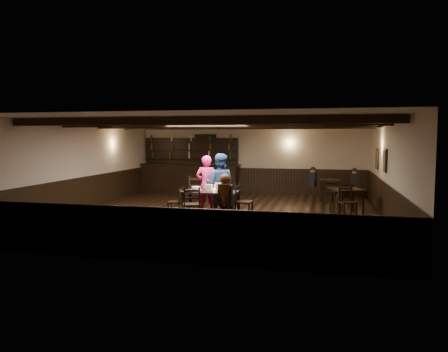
% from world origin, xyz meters
% --- Properties ---
extents(ground, '(10.00, 10.00, 0.00)m').
position_xyz_m(ground, '(0.00, 0.00, 0.00)').
color(ground, black).
rests_on(ground, ground).
extents(room_shell, '(9.02, 10.02, 2.71)m').
position_xyz_m(room_shell, '(0.01, 0.04, 1.75)').
color(room_shell, beige).
rests_on(room_shell, ground).
extents(dining_table, '(1.57, 0.84, 0.75)m').
position_xyz_m(dining_table, '(-0.21, -0.62, 0.67)').
color(dining_table, black).
rests_on(dining_table, ground).
extents(chair_near_left, '(0.57, 0.56, 0.96)m').
position_xyz_m(chair_near_left, '(-0.49, -1.48, 0.56)').
color(chair_near_left, black).
rests_on(chair_near_left, ground).
extents(chair_near_right, '(0.45, 0.44, 0.81)m').
position_xyz_m(chair_near_right, '(0.37, -1.48, 0.47)').
color(chair_near_right, black).
rests_on(chair_near_right, ground).
extents(chair_end_left, '(0.40, 0.42, 0.83)m').
position_xyz_m(chair_end_left, '(-1.17, -0.64, 0.48)').
color(chair_end_left, black).
rests_on(chair_end_left, ground).
extents(chair_end_right, '(0.47, 0.49, 0.98)m').
position_xyz_m(chair_end_right, '(0.66, -0.68, 0.57)').
color(chair_end_right, black).
rests_on(chair_end_right, ground).
extents(chair_far_pushed, '(0.52, 0.49, 1.03)m').
position_xyz_m(chair_far_pushed, '(-1.05, 0.69, 0.60)').
color(chair_far_pushed, black).
rests_on(chair_far_pushed, ground).
extents(woman_pink, '(0.66, 0.47, 1.71)m').
position_xyz_m(woman_pink, '(-0.51, 0.04, 0.85)').
color(woman_pink, '#FF3A77').
rests_on(woman_pink, ground).
extents(man_blue, '(0.88, 0.70, 1.77)m').
position_xyz_m(man_blue, '(-0.09, -0.06, 0.88)').
color(man_blue, navy).
rests_on(man_blue, ground).
extents(seated_person, '(0.36, 0.54, 0.88)m').
position_xyz_m(seated_person, '(0.39, -1.43, 0.86)').
color(seated_person, black).
rests_on(seated_person, ground).
extents(cake, '(0.31, 0.31, 0.10)m').
position_xyz_m(cake, '(-0.66, -0.50, 0.80)').
color(cake, white).
rests_on(cake, dining_table).
extents(plate_stack_a, '(0.19, 0.19, 0.18)m').
position_xyz_m(plate_stack_a, '(-0.26, -0.61, 0.84)').
color(plate_stack_a, white).
rests_on(plate_stack_a, dining_table).
extents(plate_stack_b, '(0.19, 0.19, 0.22)m').
position_xyz_m(plate_stack_b, '(-0.02, -0.53, 0.86)').
color(plate_stack_b, white).
rests_on(plate_stack_b, dining_table).
extents(tea_light, '(0.05, 0.05, 0.06)m').
position_xyz_m(tea_light, '(-0.13, -0.54, 0.78)').
color(tea_light, '#A5A8AD').
rests_on(tea_light, dining_table).
extents(salt_shaker, '(0.04, 0.04, 0.09)m').
position_xyz_m(salt_shaker, '(0.10, -0.67, 0.80)').
color(salt_shaker, silver).
rests_on(salt_shaker, dining_table).
extents(pepper_shaker, '(0.04, 0.04, 0.10)m').
position_xyz_m(pepper_shaker, '(0.15, -0.73, 0.80)').
color(pepper_shaker, '#A5A8AD').
rests_on(pepper_shaker, dining_table).
extents(drink_glass, '(0.07, 0.07, 0.11)m').
position_xyz_m(drink_glass, '(0.14, -0.53, 0.81)').
color(drink_glass, silver).
rests_on(drink_glass, dining_table).
extents(menu_red, '(0.36, 0.27, 0.00)m').
position_xyz_m(menu_red, '(0.26, -0.73, 0.75)').
color(menu_red, maroon).
rests_on(menu_red, dining_table).
extents(menu_blue, '(0.38, 0.34, 0.00)m').
position_xyz_m(menu_blue, '(0.40, -0.54, 0.75)').
color(menu_blue, '#0D1841').
rests_on(menu_blue, dining_table).
extents(bar_counter, '(4.12, 0.70, 2.20)m').
position_xyz_m(bar_counter, '(-2.49, 4.72, 0.73)').
color(bar_counter, black).
rests_on(bar_counter, ground).
extents(back_table_a, '(1.10, 1.10, 0.75)m').
position_xyz_m(back_table_a, '(3.49, 0.82, 0.65)').
color(back_table_a, black).
rests_on(back_table_a, ground).
extents(back_table_b, '(0.79, 0.79, 0.75)m').
position_xyz_m(back_table_b, '(3.03, 3.61, 0.64)').
color(back_table_b, black).
rests_on(back_table_b, ground).
extents(bg_patron_left, '(0.27, 0.38, 0.71)m').
position_xyz_m(bg_patron_left, '(2.44, 3.68, 0.82)').
color(bg_patron_left, black).
rests_on(bg_patron_left, ground).
extents(bg_patron_right, '(0.22, 0.34, 0.68)m').
position_xyz_m(bg_patron_right, '(3.88, 3.83, 0.80)').
color(bg_patron_right, black).
rests_on(bg_patron_right, ground).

